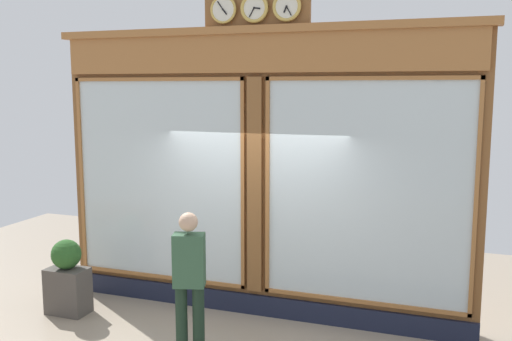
# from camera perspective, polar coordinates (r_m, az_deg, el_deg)

# --- Properties ---
(shop_facade) EXTENTS (5.87, 0.42, 4.38)m
(shop_facade) POSITION_cam_1_polar(r_m,az_deg,el_deg) (7.73, 0.32, -0.20)
(shop_facade) COLOR brown
(shop_facade) RESTS_ON ground_plane
(pedestrian) EXTENTS (0.41, 0.32, 1.69)m
(pedestrian) POSITION_cam_1_polar(r_m,az_deg,el_deg) (6.75, -6.67, -10.50)
(pedestrian) COLOR #1C2F21
(pedestrian) RESTS_ON ground_plane
(planter_box) EXTENTS (0.56, 0.36, 0.64)m
(planter_box) POSITION_cam_1_polar(r_m,az_deg,el_deg) (8.46, -18.24, -11.32)
(planter_box) COLOR #4C4742
(planter_box) RESTS_ON ground_plane
(planter_shrub) EXTENTS (0.41, 0.41, 0.41)m
(planter_shrub) POSITION_cam_1_polar(r_m,az_deg,el_deg) (8.30, -18.41, -7.93)
(planter_shrub) COLOR #285623
(planter_shrub) RESTS_ON planter_box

